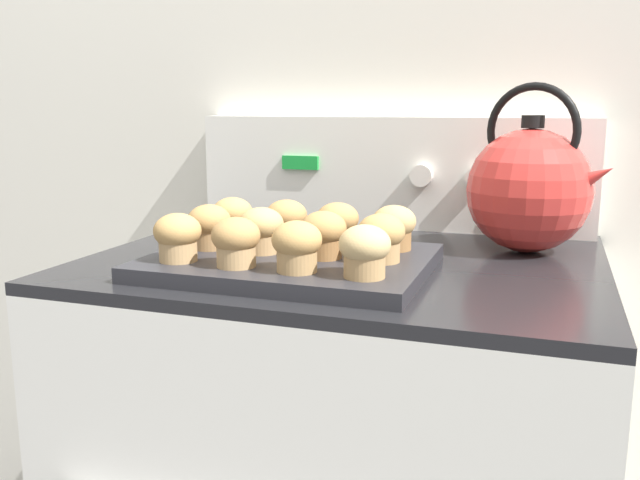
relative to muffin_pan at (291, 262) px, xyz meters
The scene contains 16 objects.
wall_back 0.52m from the muffin_pan, 83.56° to the left, with size 8.00×0.05×2.40m.
control_panel 0.41m from the muffin_pan, 82.50° to the left, with size 0.76×0.07×0.21m.
muffin_pan is the anchor object (origin of this frame).
muffin_r0_c0 0.16m from the muffin_pan, 147.11° to the right, with size 0.07×0.07×0.07m.
muffin_r0_c1 0.11m from the muffin_pan, 115.54° to the right, with size 0.07×0.07×0.07m.
muffin_r0_c2 0.11m from the muffin_pan, 63.96° to the right, with size 0.07×0.07×0.07m.
muffin_r0_c3 0.17m from the muffin_pan, 33.77° to the right, with size 0.07×0.07×0.07m.
muffin_r1_c0 0.14m from the muffin_pan, behind, with size 0.07×0.07×0.07m.
muffin_r1_c1 0.06m from the muffin_pan, behind, with size 0.07×0.07×0.07m.
muffin_r1_c2 0.06m from the muffin_pan, ahead, with size 0.07×0.07×0.07m.
muffin_r1_c3 0.14m from the muffin_pan, ahead, with size 0.07×0.07×0.07m.
muffin_r2_c0 0.17m from the muffin_pan, 147.43° to the left, with size 0.07×0.07×0.07m.
muffin_r2_c1 0.11m from the muffin_pan, 115.31° to the left, with size 0.07×0.07×0.07m.
muffin_r2_c2 0.11m from the muffin_pan, 63.10° to the left, with size 0.07×0.07×0.07m.
muffin_r2_c3 0.16m from the muffin_pan, 32.97° to the left, with size 0.07×0.07×0.07m.
tea_kettle 0.41m from the muffin_pan, 37.55° to the left, with size 0.23×0.20×0.27m.
Camera 1 is at (0.30, -0.67, 1.16)m, focal length 38.00 mm.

